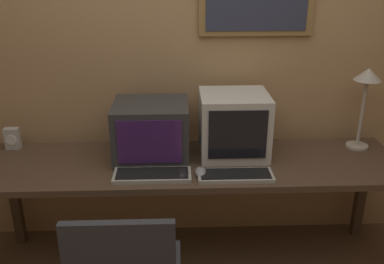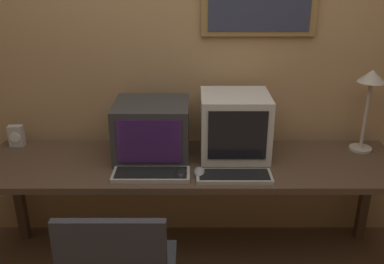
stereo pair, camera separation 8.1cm
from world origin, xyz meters
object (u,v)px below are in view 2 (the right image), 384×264
at_px(monitor_left, 152,130).
at_px(desk_clock, 16,136).
at_px(keyboard_main, 151,174).
at_px(keyboard_side, 234,176).
at_px(desk_lamp, 370,89).
at_px(mouse_near_keyboard, 199,172).
at_px(monitor_right, 234,125).
at_px(mouse_far_corner, 181,173).

bearing_deg(monitor_left, desk_clock, 170.75).
height_order(keyboard_main, keyboard_side, same).
bearing_deg(desk_lamp, mouse_near_keyboard, -161.21).
bearing_deg(monitor_right, desk_lamp, 4.31).
distance_m(monitor_left, mouse_far_corner, 0.35).
height_order(monitor_left, desk_clock, monitor_left).
relative_size(monitor_left, desk_lamp, 0.85).
distance_m(monitor_right, mouse_near_keyboard, 0.38).
height_order(monitor_right, keyboard_main, monitor_right).
distance_m(keyboard_side, desk_clock, 1.36).
xyz_separation_m(mouse_near_keyboard, desk_lamp, (0.98, 0.33, 0.36)).
height_order(keyboard_side, mouse_near_keyboard, mouse_near_keyboard).
xyz_separation_m(monitor_left, desk_lamp, (1.25, 0.08, 0.22)).
relative_size(monitor_right, keyboard_main, 0.95).
bearing_deg(desk_lamp, keyboard_side, -155.45).
xyz_separation_m(monitor_right, keyboard_main, (-0.46, -0.28, -0.17)).
bearing_deg(mouse_near_keyboard, monitor_left, 136.73).
bearing_deg(desk_lamp, monitor_right, -175.69).
relative_size(mouse_far_corner, desk_lamp, 0.21).
height_order(desk_clock, desk_lamp, desk_lamp).
height_order(keyboard_side, mouse_far_corner, mouse_far_corner).
bearing_deg(monitor_left, mouse_far_corner, -57.21).
distance_m(monitor_left, keyboard_side, 0.55).
relative_size(keyboard_side, desk_lamp, 0.81).
bearing_deg(mouse_near_keyboard, keyboard_main, -178.10).
height_order(monitor_left, desk_lamp, desk_lamp).
relative_size(monitor_right, mouse_near_keyboard, 3.59).
bearing_deg(keyboard_side, keyboard_main, 177.07).
height_order(mouse_near_keyboard, desk_clock, desk_clock).
distance_m(desk_clock, desk_lamp, 2.12).
xyz_separation_m(monitor_left, mouse_far_corner, (0.17, -0.27, -0.14)).
distance_m(keyboard_main, mouse_near_keyboard, 0.26).
bearing_deg(desk_lamp, keyboard_main, -164.54).
bearing_deg(mouse_far_corner, desk_clock, 158.38).
bearing_deg(mouse_far_corner, mouse_near_keyboard, 7.55).
relative_size(keyboard_main, desk_lamp, 0.83).
bearing_deg(mouse_far_corner, keyboard_side, -3.70).
xyz_separation_m(keyboard_main, desk_clock, (-0.86, 0.40, 0.05)).
bearing_deg(desk_clock, mouse_near_keyboard, -19.30).
xyz_separation_m(keyboard_main, mouse_far_corner, (0.16, -0.00, 0.01)).
height_order(monitor_right, mouse_far_corner, monitor_right).
bearing_deg(monitor_right, keyboard_side, -94.45).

